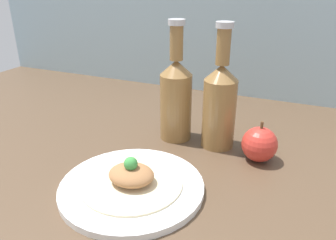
% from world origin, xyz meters
% --- Properties ---
extents(ground_plane, '(1.80, 1.10, 0.04)m').
position_xyz_m(ground_plane, '(0.00, 0.00, -0.02)').
color(ground_plane, brown).
extents(plate, '(0.26, 0.26, 0.02)m').
position_xyz_m(plate, '(-0.02, -0.07, 0.01)').
color(plate, white).
rests_on(plate, ground_plane).
extents(plated_food, '(0.18, 0.18, 0.05)m').
position_xyz_m(plated_food, '(-0.02, -0.07, 0.03)').
color(plated_food, beige).
rests_on(plated_food, plate).
extents(cider_bottle_left, '(0.07, 0.07, 0.27)m').
position_xyz_m(cider_bottle_left, '(-0.03, 0.16, 0.10)').
color(cider_bottle_left, olive).
rests_on(cider_bottle_left, ground_plane).
extents(cider_bottle_right, '(0.07, 0.07, 0.27)m').
position_xyz_m(cider_bottle_right, '(0.07, 0.16, 0.10)').
color(cider_bottle_right, olive).
rests_on(cider_bottle_right, ground_plane).
extents(apple, '(0.07, 0.07, 0.09)m').
position_xyz_m(apple, '(0.17, 0.13, 0.04)').
color(apple, red).
rests_on(apple, ground_plane).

